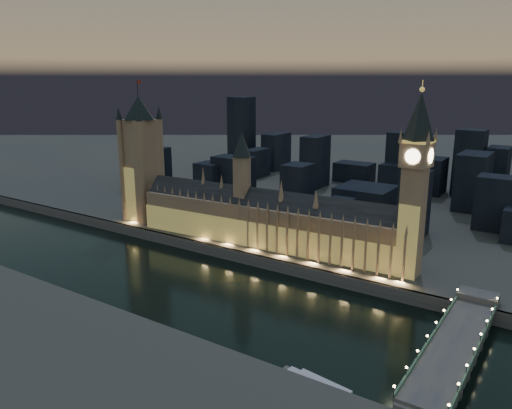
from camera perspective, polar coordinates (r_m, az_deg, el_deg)
The scene contains 9 objects.
ground_plane at distance 310.85m, azimuth -6.47°, elevation -8.80°, with size 2000.00×2000.00×0.00m, color black.
north_bank at distance 769.37m, azimuth 19.28°, elevation 4.80°, with size 2000.00×960.00×8.00m, color #3C4043.
embankment_wall at distance 339.34m, azimuth -2.02°, elevation -5.94°, with size 2000.00×2.50×8.00m, color #4C4758.
palace_of_westminster at distance 344.58m, azimuth 0.98°, elevation -1.70°, with size 202.00×30.43×78.00m.
victoria_tower at distance 410.97m, azimuth -13.00°, elevation 5.80°, with size 31.68×31.68×111.33m.
elizabeth_tower at distance 294.29m, azimuth 17.77°, elevation 3.68°, with size 18.00×18.00×112.32m.
westminster_bridge at distance 245.91m, azimuth 21.86°, elevation -14.89°, with size 19.79×113.00×15.90m.
river_boat at distance 213.02m, azimuth 7.59°, elevation -20.19°, with size 45.26×16.14×4.50m.
city_backdrop at distance 498.01m, azimuth 15.10°, elevation 3.39°, with size 495.14×215.63×89.31m.
Camera 1 is at (185.81, -217.18, 122.21)m, focal length 35.00 mm.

